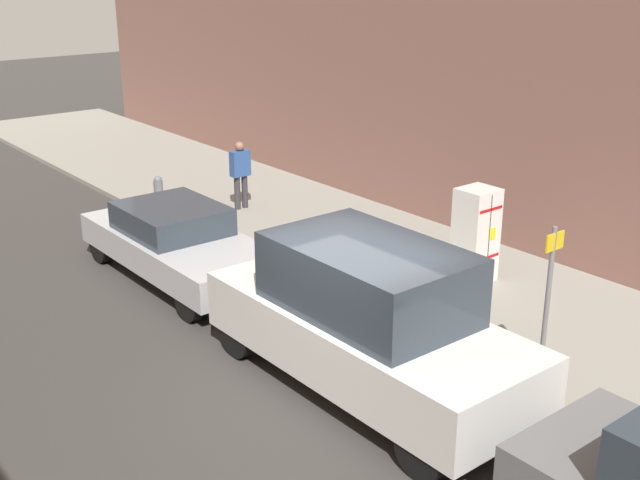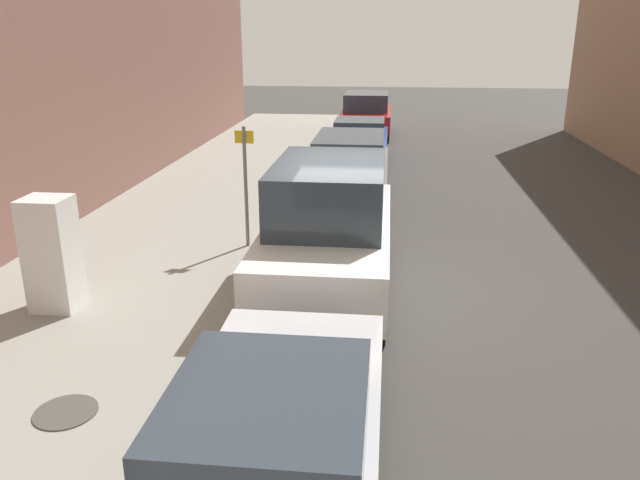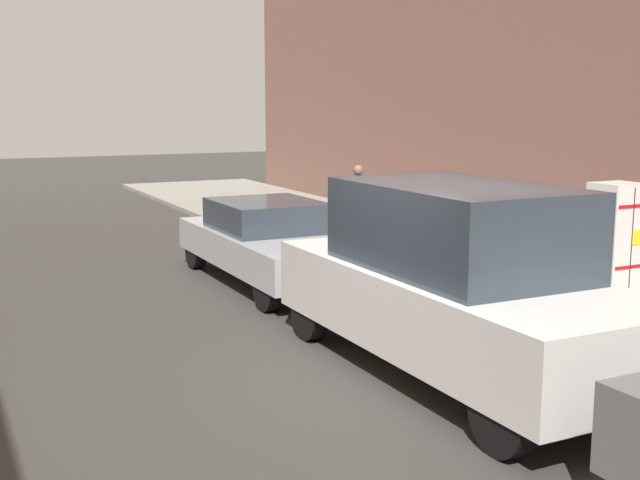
# 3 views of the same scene
# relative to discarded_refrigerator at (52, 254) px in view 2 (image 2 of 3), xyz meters

# --- Properties ---
(ground_plane) EXTENTS (80.00, 80.00, 0.00)m
(ground_plane) POSITION_rel_discarded_refrigerator_xyz_m (4.67, 1.49, -0.99)
(ground_plane) COLOR #383533
(sidewalk_slab) EXTENTS (4.73, 44.00, 0.12)m
(sidewalk_slab) POSITION_rel_discarded_refrigerator_xyz_m (0.46, 1.49, -0.93)
(sidewalk_slab) COLOR gray
(sidewalk_slab) RESTS_ON ground
(discarded_refrigerator) EXTENTS (0.67, 0.63, 1.74)m
(discarded_refrigerator) POSITION_rel_discarded_refrigerator_xyz_m (0.00, 0.00, 0.00)
(discarded_refrigerator) COLOR white
(discarded_refrigerator) RESTS_ON sidewalk_slab
(manhole_cover) EXTENTS (0.70, 0.70, 0.02)m
(manhole_cover) POSITION_rel_discarded_refrigerator_xyz_m (1.48, -2.67, -0.86)
(manhole_cover) COLOR #47443F
(manhole_cover) RESTS_ON sidewalk_slab
(street_sign_post) EXTENTS (0.36, 0.07, 2.35)m
(street_sign_post) POSITION_rel_discarded_refrigerator_xyz_m (2.26, 3.17, 0.45)
(street_sign_post) COLOR slate
(street_sign_post) RESTS_ON sidewalk_slab
(parked_sedan_silver) EXTENTS (1.87, 4.63, 1.38)m
(parked_sedan_silver) POSITION_rel_discarded_refrigerator_xyz_m (4.04, -3.75, -0.27)
(parked_sedan_silver) COLOR silver
(parked_sedan_silver) RESTS_ON ground
(parked_van_white) EXTENTS (2.00, 5.10, 2.16)m
(parked_van_white) POSITION_rel_discarded_refrigerator_xyz_m (4.04, 1.54, 0.09)
(parked_van_white) COLOR silver
(parked_van_white) RESTS_ON ground
(parked_suv_gray) EXTENTS (1.87, 4.77, 1.74)m
(parked_suv_gray) POSITION_rel_discarded_refrigerator_xyz_m (4.04, 6.94, -0.10)
(parked_suv_gray) COLOR slate
(parked_suv_gray) RESTS_ON ground
(parked_hatchback_blue) EXTENTS (1.80, 4.17, 1.44)m
(parked_hatchback_blue) POSITION_rel_discarded_refrigerator_xyz_m (4.04, 12.24, -0.26)
(parked_hatchback_blue) COLOR #23479E
(parked_hatchback_blue) RESTS_ON ground
(parked_suv_red) EXTENTS (1.98, 4.40, 1.76)m
(parked_suv_red) POSITION_rel_discarded_refrigerator_xyz_m (4.04, 17.69, -0.08)
(parked_suv_red) COLOR red
(parked_suv_red) RESTS_ON ground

